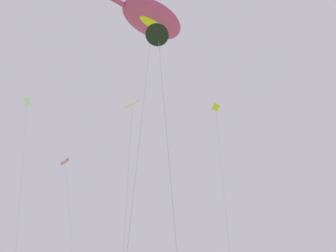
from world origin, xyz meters
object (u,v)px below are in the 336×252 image
small_kite_tiny_distant (27,111)px  small_kite_stunt_black (132,110)px  small_kite_streamer_purple (65,167)px  small_kite_bird_shape (158,31)px  small_kite_diamond_red (217,118)px  big_show_kite (149,18)px

small_kite_tiny_distant → small_kite_stunt_black: bearing=-119.1°
small_kite_streamer_purple → small_kite_stunt_black: (0.83, -9.60, 1.91)m
small_kite_stunt_black → small_kite_bird_shape: size_ratio=1.14×
small_kite_stunt_black → small_kite_bird_shape: bearing=28.0°
small_kite_tiny_distant → small_kite_bird_shape: size_ratio=1.56×
small_kite_streamer_purple → small_kite_bird_shape: 17.48m
small_kite_tiny_distant → small_kite_bird_shape: 21.42m
small_kite_diamond_red → small_kite_bird_shape: 17.68m
small_kite_diamond_red → small_kite_stunt_black: (-11.12, -0.34, -4.15)m
small_kite_streamer_purple → small_kite_stunt_black: small_kite_stunt_black is taller
small_kite_streamer_purple → small_kite_bird_shape: small_kite_bird_shape is taller
big_show_kite → small_kite_streamer_purple: 15.36m
big_show_kite → small_kite_stunt_black: (0.97, 2.93, -6.98)m
big_show_kite → small_kite_tiny_distant: 16.66m
small_kite_tiny_distant → small_kite_bird_shape: (1.28, -20.64, -5.56)m
small_kite_streamer_purple → small_kite_tiny_distant: (-4.15, 3.41, 6.19)m
small_kite_tiny_distant → small_kite_stunt_black: 14.57m
small_kite_diamond_red → small_kite_tiny_distant: bearing=54.1°
small_kite_stunt_black → small_kite_bird_shape: small_kite_stunt_black is taller
small_kite_streamer_purple → small_kite_bird_shape: bearing=108.0°
small_kite_bird_shape → small_kite_stunt_black: bearing=-67.0°
small_kite_stunt_black → big_show_kite: bearing=35.6°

